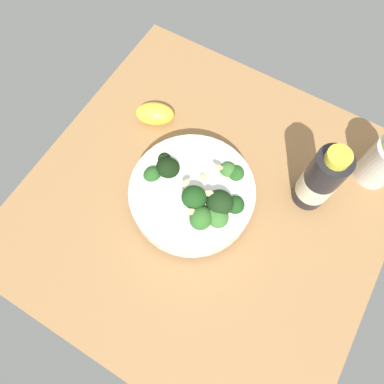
% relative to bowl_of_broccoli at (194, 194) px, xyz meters
% --- Properties ---
extents(ground_plane, '(0.61, 0.61, 0.03)m').
position_rel_bowl_of_broccoli_xyz_m(ground_plane, '(-0.01, 0.02, -0.05)').
color(ground_plane, '#996D42').
extents(bowl_of_broccoli, '(0.21, 0.21, 0.09)m').
position_rel_bowl_of_broccoli_xyz_m(bowl_of_broccoli, '(0.00, 0.00, 0.00)').
color(bowl_of_broccoli, white).
rests_on(bowl_of_broccoli, ground_plane).
extents(lemon_wedge, '(0.07, 0.09, 0.04)m').
position_rel_bowl_of_broccoli_xyz_m(lemon_wedge, '(-0.11, -0.15, -0.02)').
color(lemon_wedge, yellow).
rests_on(lemon_wedge, ground_plane).
extents(bottle_tall, '(0.06, 0.06, 0.11)m').
position_rel_bowl_of_broccoli_xyz_m(bottle_tall, '(-0.21, 0.25, 0.02)').
color(bottle_tall, beige).
rests_on(bottle_tall, ground_plane).
extents(bottle_short, '(0.06, 0.06, 0.15)m').
position_rel_bowl_of_broccoli_xyz_m(bottle_short, '(-0.11, 0.17, 0.03)').
color(bottle_short, black).
rests_on(bottle_short, ground_plane).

